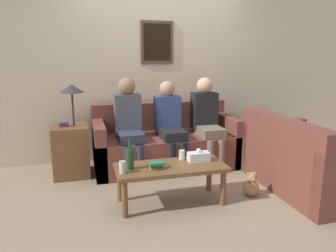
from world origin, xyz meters
TOP-DOWN VIEW (x-y plane):
  - ground_plane at (0.00, 0.00)m, footprint 16.00×16.00m
  - wall_back at (0.00, 1.02)m, footprint 9.00×0.08m
  - couch_main at (0.00, 0.53)m, footprint 1.96×0.91m
  - couch_side at (1.34, -0.69)m, footprint 0.91×1.55m
  - coffee_table at (-0.25, -0.66)m, footprint 1.14×0.50m
  - side_table_with_lamp at (-1.26, 0.44)m, footprint 0.44×0.44m
  - wine_bottle at (-0.67, -0.65)m, footprint 0.08×0.08m
  - drinking_glass at (-0.08, -0.50)m, footprint 0.07×0.07m
  - book_stack at (-0.42, -0.71)m, footprint 0.15×0.13m
  - soda_can at (-0.76, -0.75)m, footprint 0.07×0.07m
  - tissue_box at (0.07, -0.61)m, footprint 0.23×0.12m
  - person_left at (-0.52, 0.38)m, footprint 0.34×0.59m
  - person_middle at (0.03, 0.39)m, footprint 0.34×0.65m
  - person_right at (0.56, 0.38)m, footprint 0.34×0.61m
  - teddy_bear at (0.66, -0.72)m, footprint 0.17×0.17m

SIDE VIEW (x-z plane):
  - ground_plane at x=0.00m, z-range 0.00..0.00m
  - teddy_bear at x=0.66m, z-range -0.02..0.25m
  - couch_main at x=0.00m, z-range -0.13..0.73m
  - couch_side at x=1.34m, z-range -0.12..0.73m
  - coffee_table at x=-0.25m, z-range 0.15..0.56m
  - side_table_with_lamp at x=-1.26m, z-range -0.21..0.97m
  - book_stack at x=-0.42m, z-range 0.42..0.48m
  - drinking_glass at x=-0.08m, z-range 0.41..0.52m
  - tissue_box at x=0.07m, z-range 0.40..0.54m
  - soda_can at x=-0.76m, z-range 0.41..0.54m
  - wine_bottle at x=-0.67m, z-range 0.38..0.69m
  - person_middle at x=0.03m, z-range 0.05..1.24m
  - person_right at x=0.56m, z-range 0.06..1.28m
  - person_left at x=-0.52m, z-range 0.06..1.31m
  - wall_back at x=0.00m, z-range 0.00..2.60m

